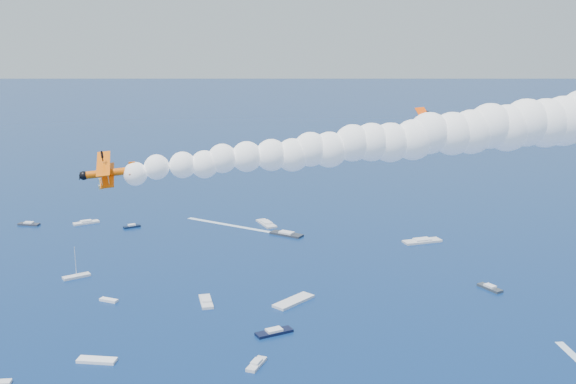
# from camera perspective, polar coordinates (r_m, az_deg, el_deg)

# --- Properties ---
(biplane_lead) EXTENTS (8.30, 9.68, 7.21)m
(biplane_lead) POSITION_cam_1_polar(r_m,az_deg,el_deg) (103.11, 11.52, 5.27)
(biplane_lead) COLOR #FB4605
(biplane_trail) EXTENTS (8.61, 9.77, 6.19)m
(biplane_trail) POSITION_cam_1_polar(r_m,az_deg,el_deg) (81.95, -14.50, 1.54)
(biplane_trail) COLOR #F25D05
(smoke_trail_trail) EXTENTS (65.84, 45.82, 11.56)m
(smoke_trail_trail) POSITION_cam_1_polar(r_m,az_deg,el_deg) (86.05, 6.95, 4.06)
(smoke_trail_trail) COLOR white
(spectator_boats) EXTENTS (226.60, 169.02, 0.70)m
(spectator_boats) POSITION_cam_1_polar(r_m,az_deg,el_deg) (190.83, -0.02, -8.68)
(spectator_boats) COLOR #292D37
(spectator_boats) RESTS_ON ground
(boat_wakes) EXTENTS (193.07, 160.97, 0.04)m
(boat_wakes) POSITION_cam_1_polar(r_m,az_deg,el_deg) (180.42, 17.62, -10.80)
(boat_wakes) COLOR white
(boat_wakes) RESTS_ON ground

